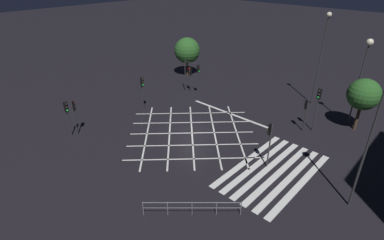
{
  "coord_description": "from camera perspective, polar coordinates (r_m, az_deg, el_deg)",
  "views": [
    {
      "loc": [
        -17.93,
        -16.73,
        14.2
      ],
      "look_at": [
        0.0,
        0.0,
        1.39
      ],
      "focal_mm": 28.0,
      "sensor_mm": 36.0,
      "label": 1
    }
  ],
  "objects": [
    {
      "name": "street_lamp_west",
      "position": [
        35.01,
        23.75,
        13.3
      ],
      "size": [
        0.52,
        0.52,
        9.97
      ],
      "color": "#2D2D30",
      "rests_on": "ground_plane"
    },
    {
      "name": "traffic_light_ne_cross",
      "position": [
        36.02,
        0.1,
        9.37
      ],
      "size": [
        0.36,
        2.44,
        4.0
      ],
      "rotation": [
        0.0,
        0.0,
        -1.57
      ],
      "color": "#2D2D30",
      "rests_on": "ground_plane"
    },
    {
      "name": "street_lamp_far",
      "position": [
        31.51,
        30.06,
        9.79
      ],
      "size": [
        0.62,
        0.62,
        8.44
      ],
      "color": "#2D2D30",
      "rests_on": "ground_plane"
    },
    {
      "name": "street_tree_near",
      "position": [
        31.64,
        29.9,
        4.22
      ],
      "size": [
        2.92,
        2.92,
        5.08
      ],
      "color": "#473323",
      "rests_on": "ground_plane"
    },
    {
      "name": "pedestrian_railing",
      "position": [
        19.55,
        0.0,
        -16.19
      ],
      "size": [
        4.26,
        4.56,
        1.05
      ],
      "rotation": [
        0.0,
        0.0,
        -0.82
      ],
      "color": "gray",
      "rests_on": "ground_plane"
    },
    {
      "name": "traffic_light_nw_cross",
      "position": [
        29.0,
        -22.7,
        1.47
      ],
      "size": [
        0.36,
        0.39,
        3.46
      ],
      "rotation": [
        0.0,
        0.0,
        -1.57
      ],
      "color": "#2D2D30",
      "rests_on": "ground_plane"
    },
    {
      "name": "ground_plane",
      "position": [
        28.34,
        0.0,
        -2.49
      ],
      "size": [
        200.0,
        200.0,
        0.0
      ],
      "primitive_type": "plane",
      "color": "black"
    },
    {
      "name": "traffic_light_ne_main",
      "position": [
        36.67,
        -0.36,
        8.68
      ],
      "size": [
        0.39,
        0.36,
        3.24
      ],
      "rotation": [
        0.0,
        0.0,
        3.14
      ],
      "color": "#2D2D30",
      "rests_on": "ground_plane"
    },
    {
      "name": "traffic_light_se_cross",
      "position": [
        29.61,
        20.87,
        2.04
      ],
      "size": [
        0.36,
        0.39,
        3.26
      ],
      "rotation": [
        0.0,
        0.0,
        1.57
      ],
      "color": "#2D2D30",
      "rests_on": "ground_plane"
    },
    {
      "name": "road_markings",
      "position": [
        25.89,
        8.93,
        -6.06
      ],
      "size": [
        14.36,
        18.26,
        0.01
      ],
      "color": "silver",
      "rests_on": "ground_plane"
    },
    {
      "name": "street_lamp_east",
      "position": [
        19.48,
        32.34,
        2.77
      ],
      "size": [
        0.63,
        0.63,
        9.78
      ],
      "color": "#2D2D30",
      "rests_on": "ground_plane"
    },
    {
      "name": "traffic_light_median_north",
      "position": [
        32.19,
        -9.43,
        6.26
      ],
      "size": [
        0.36,
        0.39,
        3.77
      ],
      "rotation": [
        0.0,
        0.0,
        -1.57
      ],
      "color": "#2D2D30",
      "rests_on": "ground_plane"
    },
    {
      "name": "street_tree_far",
      "position": [
        42.62,
        -0.94,
        13.09
      ],
      "size": [
        3.55,
        3.55,
        5.32
      ],
      "color": "#473323",
      "rests_on": "ground_plane"
    },
    {
      "name": "traffic_light_nw_main",
      "position": [
        29.08,
        -21.57,
        1.69
      ],
      "size": [
        0.39,
        0.36,
        3.41
      ],
      "color": "#2D2D30",
      "rests_on": "ground_plane"
    },
    {
      "name": "traffic_light_median_south",
      "position": [
        23.24,
        14.58,
        -2.98
      ],
      "size": [
        0.36,
        0.39,
        3.81
      ],
      "rotation": [
        0.0,
        0.0,
        1.57
      ],
      "color": "#2D2D30",
      "rests_on": "ground_plane"
    },
    {
      "name": "traffic_light_se_main",
      "position": [
        29.65,
        22.83,
        3.3
      ],
      "size": [
        0.39,
        0.36,
        4.32
      ],
      "rotation": [
        0.0,
        0.0,
        3.14
      ],
      "color": "#2D2D30",
      "rests_on": "ground_plane"
    }
  ]
}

